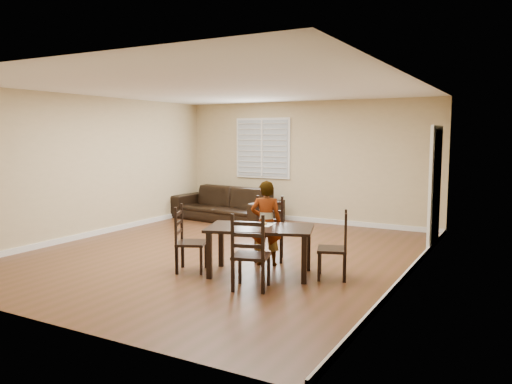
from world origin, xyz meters
TOP-DOWN VIEW (x-y plane):
  - ground at (0.00, 0.00)m, footprint 7.00×7.00m
  - room at (0.04, 0.18)m, footprint 6.04×7.04m
  - dining_table at (1.14, -0.81)m, footprint 1.64×1.23m
  - chair_near at (0.83, 0.07)m, footprint 0.58×0.56m
  - chair_far at (1.38, -1.56)m, footprint 0.54×0.52m
  - chair_left at (0.08, -1.18)m, footprint 0.54×0.56m
  - chair_right at (2.19, -0.46)m, footprint 0.51×0.52m
  - child at (0.97, -0.31)m, footprint 0.55×0.46m
  - napkin at (1.08, -0.66)m, footprint 0.33×0.33m
  - donut at (1.10, -0.65)m, footprint 0.11×0.11m
  - sofa at (-1.68, 2.74)m, footprint 2.71×1.34m

SIDE VIEW (x-z plane):
  - ground at x=0.00m, z-range 0.00..0.00m
  - sofa at x=-1.68m, z-range 0.00..0.76m
  - chair_right at x=2.19m, z-range -0.04..0.89m
  - chair_left at x=0.08m, z-range -0.04..0.91m
  - chair_far at x=1.38m, z-range -0.05..0.94m
  - chair_near at x=0.83m, z-range -0.05..0.95m
  - dining_table at x=1.14m, z-range 0.25..0.93m
  - child at x=0.97m, z-range 0.00..1.28m
  - napkin at x=1.08m, z-range 0.68..0.68m
  - donut at x=1.10m, z-range 0.69..0.72m
  - room at x=0.04m, z-range 0.45..3.17m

